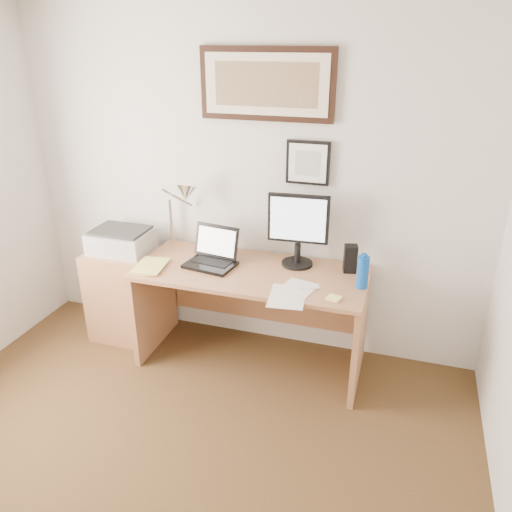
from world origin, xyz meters
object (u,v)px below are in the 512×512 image
at_px(laptop, 212,256).
at_px(printer, 121,240).
at_px(water_bottle, 363,272).
at_px(side_cabinet, 125,294).
at_px(desk, 255,295).
at_px(book, 137,265).
at_px(lcd_monitor, 298,227).

distance_m(laptop, printer, 0.77).
height_order(water_bottle, laptop, laptop).
xyz_separation_m(side_cabinet, water_bottle, (1.83, -0.07, 0.49)).
height_order(desk, printer, printer).
relative_size(water_bottle, desk, 0.13).
height_order(side_cabinet, printer, printer).
bearing_deg(laptop, book, -157.45).
xyz_separation_m(book, desk, (0.79, 0.26, -0.25)).
relative_size(lcd_monitor, printer, 1.18).
distance_m(book, lcd_monitor, 1.17).
relative_size(side_cabinet, book, 2.63).
bearing_deg(printer, side_cabinet, -108.31).
bearing_deg(laptop, desk, 10.66).
bearing_deg(book, side_cabinet, 141.24).
xyz_separation_m(book, lcd_monitor, (1.07, 0.36, 0.28)).
distance_m(book, laptop, 0.54).
height_order(water_bottle, desk, water_bottle).
relative_size(desk, printer, 3.64).
height_order(side_cabinet, book, book).
bearing_deg(side_cabinet, laptop, -1.52).
bearing_deg(lcd_monitor, side_cabinet, -174.37).
distance_m(side_cabinet, lcd_monitor, 1.52).
relative_size(book, printer, 0.63).
bearing_deg(printer, lcd_monitor, 4.55).
xyz_separation_m(side_cabinet, laptop, (0.77, -0.02, 0.44)).
height_order(laptop, lcd_monitor, lcd_monitor).
xyz_separation_m(water_bottle, laptop, (-1.06, 0.05, -0.05)).
height_order(side_cabinet, laptop, laptop).
xyz_separation_m(side_cabinet, lcd_monitor, (1.35, 0.13, 0.68)).
distance_m(side_cabinet, water_bottle, 1.90).
xyz_separation_m(laptop, printer, (-0.76, 0.05, 0.01)).
xyz_separation_m(desk, laptop, (-0.30, -0.06, 0.29)).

